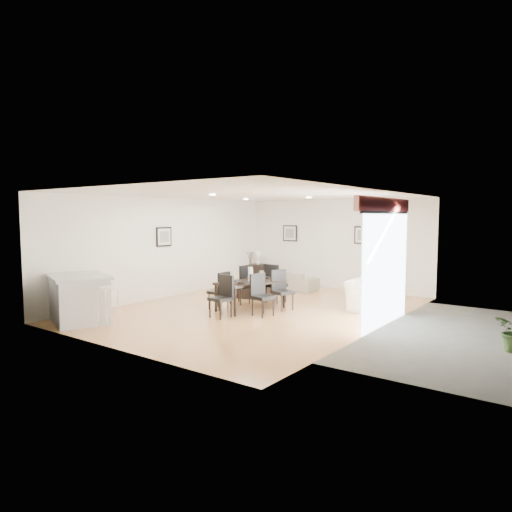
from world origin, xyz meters
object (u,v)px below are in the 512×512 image
Objects in this scene: sofa at (286,280)px; dining_chair_foot at (274,281)px; dining_chair_wfar at (242,282)px; dining_table at (251,284)px; dining_chair_enear at (260,292)px; coffee_table at (253,290)px; dining_chair_wnear at (221,288)px; bar_stool at (108,292)px; dining_chair_efar at (281,287)px; side_table at (258,273)px; armchair at (374,297)px; dining_chair_head at (223,294)px; kitchen_island at (79,298)px.

sofa is 2.26m from dining_chair_foot.
dining_chair_foot is at bearing 137.97° from dining_chair_wfar.
dining_chair_enear is (0.57, -0.39, -0.09)m from dining_table.
dining_chair_enear is 2.24m from coffee_table.
sofa is at bearing -173.03° from dining_chair_wnear.
coffee_table is at bearing 90.83° from sofa.
dining_chair_wnear is 0.88× the size of coffee_table.
dining_chair_wfar is 1.17× the size of bar_stool.
dining_chair_wfar is at bearing 51.19° from dining_chair_foot.
dining_chair_efar reaches higher than dining_chair_wnear.
bar_stool is (1.40, -6.89, 0.42)m from side_table.
side_table is at bearing -148.45° from dining_chair_wfar.
dining_table is at bearing 28.26° from armchair.
dining_chair_foot reaches higher than bar_stool.
dining_chair_enear is 0.83m from dining_chair_head.
dining_chair_wfar is 3.86m from kitchen_island.
dining_chair_enear reaches higher than dining_chair_head.
dining_chair_wfar reaches higher than dining_chair_wnear.
sofa reaches higher than coffee_table.
dining_chair_enear is (1.52, -3.42, 0.24)m from sofa.
dining_chair_head is (0.58, -0.60, 0.01)m from dining_chair_wnear.
dining_chair_wfar is (0.38, -2.63, 0.27)m from sofa.
bar_stool reaches higher than dining_table.
dining_chair_enear reaches higher than dining_chair_wnear.
dining_table is 1.91× the size of dining_chair_head.
sofa is 3.02m from dining_chair_efar.
armchair is at bearing -42.17° from dining_chair_efar.
dining_chair_efar is at bearing -43.84° from coffee_table.
sofa is at bearing 109.60° from dining_chair_head.
bar_stool is (-1.68, -3.58, 0.20)m from dining_chair_efar.
dining_chair_foot is at bearing 96.71° from dining_chair_head.
dining_chair_efar is 0.93× the size of coffee_table.
dining_chair_efar is at bearing 49.19° from dining_table.
dining_chair_foot is at bearing 35.29° from dining_chair_enear.
kitchen_island is 1.00m from bar_stool.
dining_chair_wnear is 1.47× the size of side_table.
sofa is 3.75m from dining_chair_enear.
armchair is 1.21× the size of dining_chair_enear.
dining_chair_efar is (1.52, -2.60, 0.25)m from sofa.
dining_chair_efar is at bearing 92.77° from dining_chair_wfar.
dining_chair_wfar reaches higher than sofa.
dining_table is (-2.48, -1.41, 0.24)m from armchair.
dining_table is at bearing 68.43° from dining_chair_enear.
dining_chair_wnear is 2.80m from bar_stool.
dining_chair_wnear reaches higher than bar_stool.
dining_chair_wnear reaches higher than sofa.
dining_chair_wfar is at bearing 67.73° from dining_chair_enear.
dining_chair_wfar reaches higher than dining_table.
dining_chair_head is 5.38m from side_table.
dining_chair_enear reaches higher than sofa.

